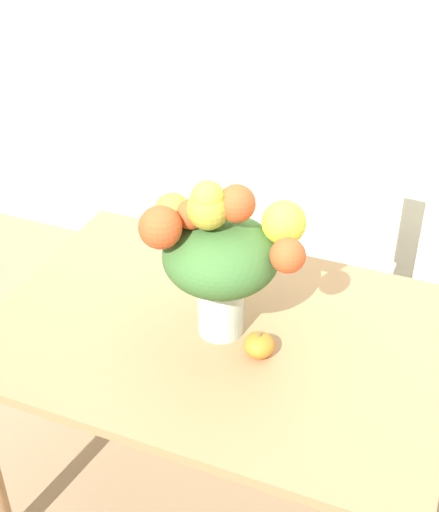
# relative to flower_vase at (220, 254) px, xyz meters

# --- Properties ---
(ground_plane) EXTENTS (12.00, 12.00, 0.00)m
(ground_plane) POSITION_rel_flower_vase_xyz_m (0.00, 0.01, -1.02)
(ground_plane) COLOR #8E7556
(dining_table) EXTENTS (1.29, 0.90, 0.76)m
(dining_table) POSITION_rel_flower_vase_xyz_m (0.00, 0.01, -0.36)
(dining_table) COLOR #9E754C
(dining_table) RESTS_ON ground_plane
(flower_vase) EXTENTS (0.41, 0.31, 0.47)m
(flower_vase) POSITION_rel_flower_vase_xyz_m (0.00, 0.00, 0.00)
(flower_vase) COLOR #B2CCBC
(flower_vase) RESTS_ON dining_table
(pumpkin) EXTENTS (0.08, 0.08, 0.08)m
(pumpkin) POSITION_rel_flower_vase_xyz_m (0.13, -0.05, -0.22)
(pumpkin) COLOR orange
(pumpkin) RESTS_ON dining_table
(dining_chair_near_window) EXTENTS (0.43, 0.43, 0.88)m
(dining_chair_near_window) POSITION_rel_flower_vase_xyz_m (0.14, 0.82, -0.55)
(dining_chair_near_window) COLOR white
(dining_chair_near_window) RESTS_ON ground_plane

